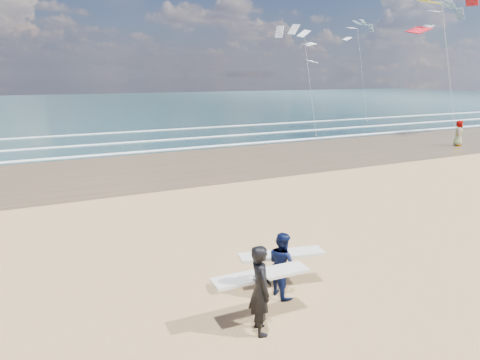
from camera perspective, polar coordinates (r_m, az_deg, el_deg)
wet_sand_strip at (r=34.70m, az=16.88°, el=4.42°), size 220.00×12.00×0.01m
ocean at (r=82.60m, az=-9.69°, el=9.98°), size 220.00×100.00×0.02m
foam_breakers at (r=42.56m, az=7.62°, el=6.61°), size 220.00×11.70×0.05m
surfer_near at (r=9.26m, az=2.76°, el=-14.19°), size 2.22×1.04×1.97m
surfer_far at (r=10.78m, az=5.64°, el=-11.00°), size 2.26×1.25×1.65m
beachgoer_0 at (r=36.96m, az=27.15°, el=5.58°), size 1.14×1.08×1.97m
kite_0 at (r=39.42m, az=25.71°, el=16.94°), size 7.70×4.95×13.70m
kite_1 at (r=41.23m, az=9.14°, el=13.87°), size 5.30×4.68×10.15m
kite_2 at (r=54.31m, az=25.80°, el=15.37°), size 6.36×4.80×14.22m
kite_5 at (r=54.63m, az=15.86°, el=14.45°), size 4.60×4.61×12.35m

